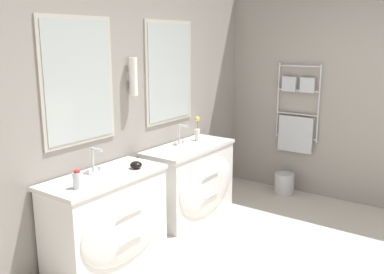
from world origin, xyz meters
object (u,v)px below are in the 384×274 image
at_px(amenity_bowl, 136,165).
at_px(toiletry_bottle, 77,180).
at_px(vanity_right, 191,181).
at_px(flower_vase, 197,131).
at_px(vanity_left, 109,218).
at_px(waste_bin, 284,183).

bearing_deg(amenity_bowl, toiletry_bottle, 178.80).
distance_m(vanity_right, flower_vase, 0.57).
xyz_separation_m(vanity_left, toiletry_bottle, (-0.35, -0.05, 0.46)).
height_order(toiletry_bottle, waste_bin, toiletry_bottle).
xyz_separation_m(amenity_bowl, flower_vase, (1.19, 0.16, 0.08)).
xyz_separation_m(vanity_left, amenity_bowl, (0.29, -0.06, 0.42)).
xyz_separation_m(toiletry_bottle, amenity_bowl, (0.65, -0.01, -0.04)).
xyz_separation_m(vanity_left, vanity_right, (1.24, 0.00, 0.00)).
xyz_separation_m(vanity_left, waste_bin, (2.45, -0.58, -0.26)).
distance_m(vanity_right, toiletry_bottle, 1.65).
distance_m(amenity_bowl, flower_vase, 1.21).
bearing_deg(vanity_left, toiletry_bottle, -171.77).
height_order(vanity_right, waste_bin, vanity_right).
height_order(vanity_right, toiletry_bottle, toiletry_bottle).
xyz_separation_m(vanity_right, amenity_bowl, (-0.94, -0.06, 0.42)).
relative_size(vanity_right, flower_vase, 4.00).
relative_size(amenity_bowl, waste_bin, 0.40).
bearing_deg(amenity_bowl, waste_bin, -13.40).
xyz_separation_m(vanity_left, flower_vase, (1.49, 0.10, 0.50)).
relative_size(vanity_left, vanity_right, 1.00).
bearing_deg(vanity_right, amenity_bowl, -176.10).
xyz_separation_m(toiletry_bottle, waste_bin, (2.80, -0.53, -0.72)).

